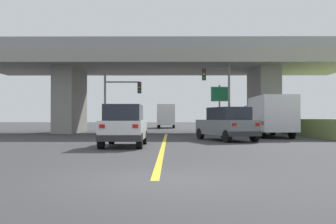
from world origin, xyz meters
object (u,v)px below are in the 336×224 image
at_px(box_truck, 269,116).
at_px(traffic_signal_nearside, 221,88).
at_px(traffic_signal_farside, 118,96).
at_px(suv_crossing, 227,124).
at_px(highway_sign, 220,98).
at_px(suv_lead, 124,126).
at_px(semi_truck_distant, 166,116).

height_order(box_truck, traffic_signal_nearside, traffic_signal_nearside).
bearing_deg(traffic_signal_farside, box_truck, -22.12).
bearing_deg(suv_crossing, box_truck, 31.83).
distance_m(box_truck, highway_sign, 6.43).
relative_size(suv_crossing, box_truck, 0.72).
bearing_deg(traffic_signal_nearside, traffic_signal_farside, 174.43).
relative_size(suv_lead, suv_crossing, 0.83).
relative_size(traffic_signal_farside, semi_truck_distant, 0.79).
distance_m(traffic_signal_nearside, semi_truck_distant, 21.55).
distance_m(suv_lead, box_truck, 13.35).
xyz_separation_m(suv_lead, traffic_signal_farside, (-2.19, 14.19, 2.24)).
distance_m(box_truck, traffic_signal_nearside, 5.41).
relative_size(highway_sign, semi_truck_distant, 0.65).
relative_size(suv_crossing, traffic_signal_farside, 1.01).
bearing_deg(traffic_signal_farside, traffic_signal_nearside, -5.57).
distance_m(traffic_signal_farside, semi_truck_distant, 20.51).
bearing_deg(box_truck, traffic_signal_nearside, 127.86).
bearing_deg(suv_crossing, traffic_signal_farside, 110.47).
xyz_separation_m(traffic_signal_farside, semi_truck_distant, (3.88, 20.08, -1.62)).
relative_size(traffic_signal_nearside, highway_sign, 1.44).
bearing_deg(semi_truck_distant, suv_lead, -92.81).
height_order(suv_lead, box_truck, box_truck).
xyz_separation_m(suv_lead, traffic_signal_nearside, (6.38, 13.35, 2.81)).
bearing_deg(suv_crossing, highway_sign, 65.80).
relative_size(suv_crossing, traffic_signal_nearside, 0.86).
relative_size(traffic_signal_nearside, traffic_signal_farside, 1.18).
height_order(suv_crossing, traffic_signal_nearside, traffic_signal_nearside).
bearing_deg(box_truck, suv_lead, -134.75).
distance_m(suv_crossing, box_truck, 6.00).
bearing_deg(highway_sign, semi_truck_distant, 104.05).
bearing_deg(traffic_signal_nearside, highway_sign, 85.94).
xyz_separation_m(suv_crossing, semi_truck_distant, (-3.97, 29.45, 0.62)).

